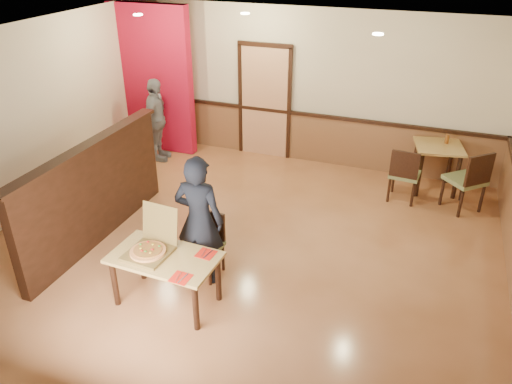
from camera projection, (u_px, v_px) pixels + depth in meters
floor at (234, 257)px, 6.78m from camera, size 7.00×7.00×0.00m
ceiling at (229, 48)px, 5.47m from camera, size 7.00×7.00×0.00m
wall_back at (307, 88)px, 9.02m from camera, size 7.00×0.00×7.00m
wall_left at (9, 128)px, 7.20m from camera, size 0.00×7.00×7.00m
wainscot_back at (304, 137)px, 9.44m from camera, size 7.00×0.04×0.90m
chair_rail_back at (305, 114)px, 9.20m from camera, size 7.00×0.06×0.06m
back_door at (265, 102)px, 9.40m from camera, size 0.90×0.06×2.10m
booth_partition at (94, 192)px, 6.89m from camera, size 0.20×3.10×1.44m
red_accent_panel at (153, 80)px, 9.50m from camera, size 1.60×0.20×2.78m
spot_a at (138, 15)px, 7.67m from camera, size 0.14×0.14×0.02m
spot_b at (245, 13)px, 7.79m from camera, size 0.14×0.14×0.02m
spot_c at (378, 34)px, 6.28m from camera, size 0.14×0.14×0.02m
main_table at (165, 264)px, 5.72m from camera, size 1.26×0.75×0.66m
diner_chair at (206, 242)px, 6.30m from camera, size 0.45×0.45×0.84m
side_chair_left at (404, 173)px, 7.96m from camera, size 0.49×0.49×0.92m
side_chair_right at (469, 179)px, 7.65m from camera, size 0.71×0.71×1.02m
side_table at (437, 155)px, 8.27m from camera, size 0.88×0.88×0.80m
diner at (199, 221)px, 6.00m from camera, size 0.64×0.44×1.69m
passerby at (156, 120)px, 9.30m from camera, size 0.54×0.97×1.57m
pizza_box at (150, 248)px, 5.71m from camera, size 0.51×0.59×0.50m
pizza at (148, 251)px, 5.67m from camera, size 0.43×0.43×0.03m
napkin_near at (181, 278)px, 5.31m from camera, size 0.21×0.21×0.01m
napkin_far at (206, 254)px, 5.71m from camera, size 0.22×0.22×0.01m
condiment at (447, 139)px, 8.23m from camera, size 0.06×0.06×0.16m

